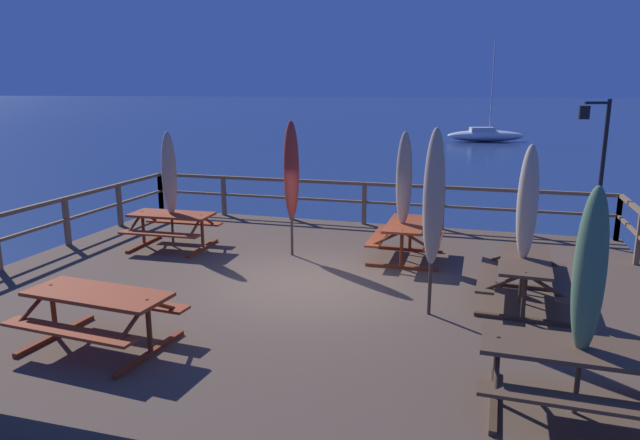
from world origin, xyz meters
The scene contains 17 objects.
ground_plane centered at (0.00, 0.00, 0.00)m, with size 600.00×600.00×0.00m, color navy.
wooden_deck centered at (0.00, 0.00, 0.32)m, with size 12.14×9.93×0.65m, color brown.
railing_waterside_far centered at (0.00, 4.81, 1.40)m, with size 11.94×0.10×1.09m.
railing_side_left centered at (-5.92, 0.00, 1.40)m, with size 0.10×9.73×1.09m.
picnic_table_mid_right centered at (-1.93, -3.23, 1.21)m, with size 2.06×1.55×0.78m.
picnic_table_back_left centered at (1.47, 1.98, 1.20)m, with size 1.41×1.68×0.78m.
picnic_table_back_right centered at (4.02, -3.24, 1.21)m, with size 2.08×1.45×0.78m.
picnic_table_mid_left centered at (-3.57, 1.44, 1.20)m, with size 1.84×1.47×0.78m.
picnic_table_front_right centered at (3.63, 0.03, 1.21)m, with size 1.49×1.98×0.78m.
patio_umbrella_tall_mid_right centered at (2.22, -0.86, 2.47)m, with size 0.32×0.32×2.87m.
patio_umbrella_tall_front centered at (1.39, 1.92, 2.30)m, with size 0.32×0.32×2.60m.
patio_umbrella_short_mid centered at (4.00, -3.23, 2.22)m, with size 0.32×0.32×2.49m.
patio_umbrella_short_front centered at (-3.61, 1.52, 2.26)m, with size 0.32×0.32×2.53m.
patio_umbrella_tall_back_right centered at (3.60, 0.06, 2.29)m, with size 0.32×0.32×2.58m.
patio_umbrella_short_back centered at (-0.86, 1.61, 2.42)m, with size 0.32×0.32×2.79m.
lamp_post_hooked centered at (5.19, 4.19, 2.76)m, with size 0.65×0.36×3.20m.
sailboat_distant centered at (2.78, 38.09, 0.51)m, with size 6.23×3.09×7.72m.
Camera 1 is at (2.92, -9.29, 4.04)m, focal length 32.04 mm.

